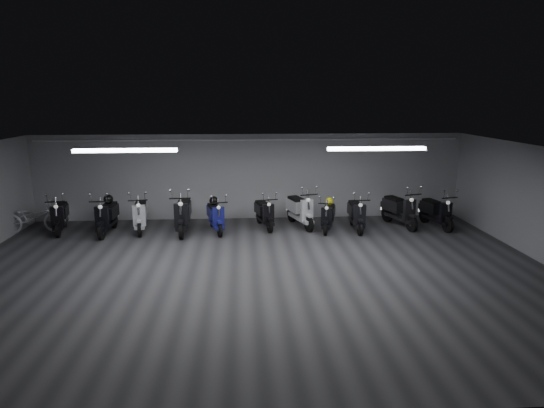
{
  "coord_description": "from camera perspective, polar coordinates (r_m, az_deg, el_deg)",
  "views": [
    {
      "loc": [
        -0.27,
        -10.08,
        3.96
      ],
      "look_at": [
        0.55,
        2.5,
        1.05
      ],
      "focal_mm": 30.65,
      "sensor_mm": 36.0,
      "label": 1
    }
  ],
  "objects": [
    {
      "name": "helmet_0",
      "position": [
        14.11,
        -7.17,
        0.42
      ],
      "size": [
        0.27,
        0.27,
        0.27
      ],
      "primitive_type": "sphere",
      "color": "black",
      "rests_on": "scooter_4"
    },
    {
      "name": "scooter_6",
      "position": [
        14.41,
        3.48,
        -0.08
      ],
      "size": [
        1.18,
        2.0,
        1.41
      ],
      "primitive_type": null,
      "rotation": [
        0.0,
        0.0,
        0.31
      ],
      "color": "silver",
      "rests_on": "floor"
    },
    {
      "name": "back_wall",
      "position": [
        15.31,
        -2.67,
        3.35
      ],
      "size": [
        14.0,
        0.01,
        2.8
      ],
      "primitive_type": "cube",
      "color": "#999A9C",
      "rests_on": "ground"
    },
    {
      "name": "front_wall",
      "position": [
        5.69,
        -0.6,
        -13.73
      ],
      "size": [
        14.0,
        0.01,
        2.8
      ],
      "primitive_type": "cube",
      "color": "#999A9C",
      "rests_on": "ground"
    },
    {
      "name": "fluor_strip_right",
      "position": [
        11.62,
        12.73,
        6.65
      ],
      "size": [
        2.4,
        0.18,
        0.08
      ],
      "primitive_type": "cube",
      "color": "white",
      "rests_on": "ceiling"
    },
    {
      "name": "scooter_7",
      "position": [
        14.08,
        6.93,
        -0.94
      ],
      "size": [
        0.98,
        1.68,
        1.18
      ],
      "primitive_type": null,
      "rotation": [
        0.0,
        0.0,
        -0.31
      ],
      "color": "black",
      "rests_on": "floor"
    },
    {
      "name": "scooter_2",
      "position": [
        14.44,
        -15.9,
        -0.67
      ],
      "size": [
        0.85,
        1.88,
        1.35
      ],
      "primitive_type": null,
      "rotation": [
        0.0,
        0.0,
        0.14
      ],
      "color": "#BCBDC1",
      "rests_on": "floor"
    },
    {
      "name": "scooter_1",
      "position": [
        14.47,
        -19.66,
        -0.84
      ],
      "size": [
        0.65,
        1.86,
        1.38
      ],
      "primitive_type": null,
      "rotation": [
        0.0,
        0.0,
        -0.02
      ],
      "color": "black",
      "rests_on": "floor"
    },
    {
      "name": "helmet_1",
      "position": [
        14.23,
        7.07,
        0.31
      ],
      "size": [
        0.25,
        0.25,
        0.25
      ],
      "primitive_type": "sphere",
      "color": "#D7D70C",
      "rests_on": "scooter_7"
    },
    {
      "name": "scooter_8",
      "position": [
        14.25,
        10.36,
        -0.64
      ],
      "size": [
        0.66,
        1.78,
        1.31
      ],
      "primitive_type": null,
      "rotation": [
        0.0,
        0.0,
        -0.04
      ],
      "color": "black",
      "rests_on": "floor"
    },
    {
      "name": "conduit",
      "position": [
        15.06,
        -2.71,
        7.88
      ],
      "size": [
        13.6,
        0.05,
        0.05
      ],
      "primitive_type": "cylinder",
      "rotation": [
        0.0,
        1.57,
        0.0
      ],
      "color": "white",
      "rests_on": "back_wall"
    },
    {
      "name": "scooter_5",
      "position": [
        14.26,
        -0.95,
        -0.54
      ],
      "size": [
        0.94,
        1.76,
        1.25
      ],
      "primitive_type": null,
      "rotation": [
        0.0,
        0.0,
        0.24
      ],
      "color": "black",
      "rests_on": "floor"
    },
    {
      "name": "floor",
      "position": [
        10.84,
        -2.06,
        -8.47
      ],
      "size": [
        14.0,
        10.0,
        0.01
      ],
      "primitive_type": "cube",
      "color": "#333235",
      "rests_on": "ground"
    },
    {
      "name": "scooter_9",
      "position": [
        14.95,
        15.44,
        -0.06
      ],
      "size": [
        1.16,
        1.99,
        1.41
      ],
      "primitive_type": null,
      "rotation": [
        0.0,
        0.0,
        0.3
      ],
      "color": "black",
      "rests_on": "floor"
    },
    {
      "name": "fluor_strip_left",
      "position": [
        11.48,
        -17.57,
        6.29
      ],
      "size": [
        2.4,
        0.18,
        0.08
      ],
      "primitive_type": "cube",
      "color": "white",
      "rests_on": "ceiling"
    },
    {
      "name": "scooter_3",
      "position": [
        13.97,
        -10.89,
        -0.57
      ],
      "size": [
        0.71,
        2.0,
        1.48
      ],
      "primitive_type": null,
      "rotation": [
        0.0,
        0.0,
        0.02
      ],
      "color": "black",
      "rests_on": "floor"
    },
    {
      "name": "helmet_2",
      "position": [
        14.65,
        -19.46,
        0.56
      ],
      "size": [
        0.28,
        0.28,
        0.28
      ],
      "primitive_type": "sphere",
      "color": "black",
      "rests_on": "scooter_1"
    },
    {
      "name": "bicycle",
      "position": [
        15.47,
        -27.37,
        -1.09
      ],
      "size": [
        1.88,
        0.91,
        1.17
      ],
      "primitive_type": "imported",
      "rotation": [
        0.0,
        0.0,
        1.73
      ],
      "color": "silver",
      "rests_on": "floor"
    },
    {
      "name": "scooter_10",
      "position": [
        15.17,
        19.59,
        -0.34
      ],
      "size": [
        0.96,
        1.86,
        1.32
      ],
      "primitive_type": null,
      "rotation": [
        0.0,
        0.0,
        0.22
      ],
      "color": "black",
      "rests_on": "floor"
    },
    {
      "name": "scooter_4",
      "position": [
        13.95,
        -6.95,
        -0.92
      ],
      "size": [
        0.96,
        1.77,
        1.26
      ],
      "primitive_type": null,
      "rotation": [
        0.0,
        0.0,
        0.25
      ],
      "color": "navy",
      "rests_on": "floor"
    },
    {
      "name": "ceiling",
      "position": [
        10.15,
        -2.19,
        6.45
      ],
      "size": [
        14.0,
        10.0,
        0.01
      ],
      "primitive_type": "cube",
      "color": "slate",
      "rests_on": "ground"
    },
    {
      "name": "scooter_0",
      "position": [
        15.19,
        -24.64,
        -0.77
      ],
      "size": [
        0.94,
        1.85,
        1.31
      ],
      "primitive_type": null,
      "rotation": [
        0.0,
        0.0,
        0.21
      ],
      "color": "black",
      "rests_on": "floor"
    }
  ]
}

